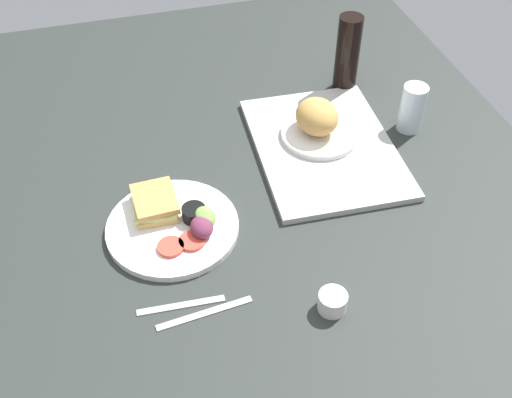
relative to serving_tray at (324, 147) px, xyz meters
The scene contains 9 objects.
ground_plane 28.80cm from the serving_tray, 60.70° to the right, with size 190.00×150.00×3.00cm, color #282D2B.
serving_tray is the anchor object (origin of this frame).
bread_plate_near 6.25cm from the serving_tray, behind, with size 19.42×19.42×9.54cm.
plate_with_salad 43.35cm from the serving_tray, 68.65° to the right, with size 28.48×28.48×5.40cm.
drinking_glass 24.49cm from the serving_tray, 95.54° to the left, with size 6.17×6.17×12.52cm, color silver.
soda_bottle 29.66cm from the serving_tray, 148.58° to the left, with size 6.40×6.40×21.39cm, color black.
espresso_cup 47.25cm from the serving_tray, 18.59° to the right, with size 5.60×5.60×4.00cm, color silver.
fork 56.20cm from the serving_tray, 49.58° to the right, with size 17.00×1.40×0.50cm, color #B7B7BC.
knife 55.31cm from the serving_tray, 44.52° to the right, with size 19.00×1.40×0.50cm, color #B7B7BC.
Camera 1 is at (92.29, -22.46, 96.56)cm, focal length 42.56 mm.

